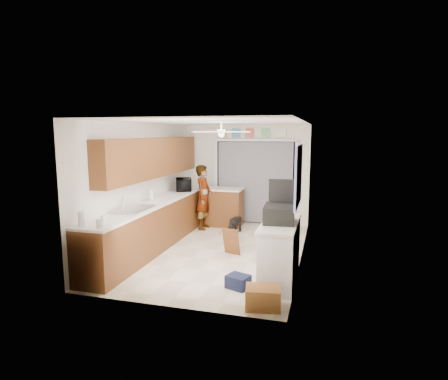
# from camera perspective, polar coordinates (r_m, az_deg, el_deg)

# --- Properties ---
(floor) EXTENTS (5.00, 5.00, 0.00)m
(floor) POSITION_cam_1_polar(r_m,az_deg,el_deg) (7.49, -0.82, -9.18)
(floor) COLOR beige
(floor) RESTS_ON ground
(ceiling) EXTENTS (5.00, 5.00, 0.00)m
(ceiling) POSITION_cam_1_polar(r_m,az_deg,el_deg) (7.13, -0.87, 10.31)
(ceiling) COLOR white
(ceiling) RESTS_ON ground
(wall_back) EXTENTS (3.20, 0.00, 3.20)m
(wall_back) POSITION_cam_1_polar(r_m,az_deg,el_deg) (9.61, 3.33, 2.42)
(wall_back) COLOR white
(wall_back) RESTS_ON ground
(wall_front) EXTENTS (3.20, 0.00, 3.20)m
(wall_front) POSITION_cam_1_polar(r_m,az_deg,el_deg) (4.90, -9.07, -3.81)
(wall_front) COLOR white
(wall_front) RESTS_ON ground
(wall_left) EXTENTS (0.00, 5.00, 5.00)m
(wall_left) POSITION_cam_1_polar(r_m,az_deg,el_deg) (7.80, -12.20, 0.77)
(wall_left) COLOR white
(wall_left) RESTS_ON ground
(wall_right) EXTENTS (0.00, 5.00, 5.00)m
(wall_right) POSITION_cam_1_polar(r_m,az_deg,el_deg) (6.94, 11.95, -0.20)
(wall_right) COLOR white
(wall_right) RESTS_ON ground
(left_base_cabinets) EXTENTS (0.60, 4.80, 0.90)m
(left_base_cabinets) POSITION_cam_1_polar(r_m,az_deg,el_deg) (7.82, -10.05, -5.12)
(left_base_cabinets) COLOR brown
(left_base_cabinets) RESTS_ON floor
(left_countertop) EXTENTS (0.62, 4.80, 0.04)m
(left_countertop) POSITION_cam_1_polar(r_m,az_deg,el_deg) (7.72, -10.08, -1.74)
(left_countertop) COLOR white
(left_countertop) RESTS_ON left_base_cabinets
(upper_cabinets) EXTENTS (0.32, 4.00, 0.80)m
(upper_cabinets) POSITION_cam_1_polar(r_m,az_deg,el_deg) (7.85, -10.62, 4.90)
(upper_cabinets) COLOR brown
(upper_cabinets) RESTS_ON wall_left
(sink_basin) EXTENTS (0.50, 0.76, 0.06)m
(sink_basin) POSITION_cam_1_polar(r_m,az_deg,el_deg) (6.84, -13.68, -2.90)
(sink_basin) COLOR silver
(sink_basin) RESTS_ON left_countertop
(faucet) EXTENTS (0.03, 0.03, 0.22)m
(faucet) POSITION_cam_1_polar(r_m,az_deg,el_deg) (6.91, -15.09, -2.02)
(faucet) COLOR silver
(faucet) RESTS_ON left_countertop
(peninsula_base) EXTENTS (1.00, 0.60, 0.90)m
(peninsula_base) POSITION_cam_1_polar(r_m,az_deg,el_deg) (9.37, -0.35, -2.68)
(peninsula_base) COLOR brown
(peninsula_base) RESTS_ON floor
(peninsula_top) EXTENTS (1.04, 0.64, 0.04)m
(peninsula_top) POSITION_cam_1_polar(r_m,az_deg,el_deg) (9.29, -0.35, 0.16)
(peninsula_top) COLOR white
(peninsula_top) RESTS_ON peninsula_base
(back_opening_recess) EXTENTS (2.00, 0.06, 2.10)m
(back_opening_recess) POSITION_cam_1_polar(r_m,az_deg,el_deg) (9.56, 4.74, 1.16)
(back_opening_recess) COLOR black
(back_opening_recess) RESTS_ON wall_back
(curtain_panel) EXTENTS (1.90, 0.03, 2.05)m
(curtain_panel) POSITION_cam_1_polar(r_m,az_deg,el_deg) (9.52, 4.70, 1.13)
(curtain_panel) COLOR gray
(curtain_panel) RESTS_ON wall_back
(door_trim_left) EXTENTS (0.06, 0.04, 2.10)m
(door_trim_left) POSITION_cam_1_polar(r_m,az_deg,el_deg) (9.77, -1.18, 1.35)
(door_trim_left) COLOR white
(door_trim_left) RESTS_ON wall_back
(door_trim_right) EXTENTS (0.06, 0.04, 2.10)m
(door_trim_right) POSITION_cam_1_polar(r_m,az_deg,el_deg) (9.40, 10.83, 0.90)
(door_trim_right) COLOR white
(door_trim_right) RESTS_ON wall_back
(door_trim_head) EXTENTS (2.10, 0.04, 0.06)m
(door_trim_head) POSITION_cam_1_polar(r_m,az_deg,el_deg) (9.45, 4.79, 7.58)
(door_trim_head) COLOR white
(door_trim_head) RESTS_ON wall_back
(header_frame_0) EXTENTS (0.22, 0.02, 0.22)m
(header_frame_0) POSITION_cam_1_polar(r_m,az_deg,el_deg) (9.67, -0.17, 8.71)
(header_frame_0) COLOR gold
(header_frame_0) RESTS_ON wall_back
(header_frame_1) EXTENTS (0.22, 0.02, 0.22)m
(header_frame_1) POSITION_cam_1_polar(r_m,az_deg,el_deg) (9.58, 1.87, 8.70)
(header_frame_1) COLOR #489BC0
(header_frame_1) RESTS_ON wall_back
(header_frame_2) EXTENTS (0.22, 0.02, 0.22)m
(header_frame_2) POSITION_cam_1_polar(r_m,az_deg,el_deg) (9.51, 3.94, 8.68)
(header_frame_2) COLOR #CA574B
(header_frame_2) RESTS_ON wall_back
(header_frame_3) EXTENTS (0.22, 0.02, 0.22)m
(header_frame_3) POSITION_cam_1_polar(r_m,az_deg,el_deg) (9.43, 6.35, 8.65)
(header_frame_3) COLOR #6BBB7F
(header_frame_3) RESTS_ON wall_back
(header_frame_4) EXTENTS (0.22, 0.02, 0.22)m
(header_frame_4) POSITION_cam_1_polar(r_m,az_deg,el_deg) (9.38, 8.79, 8.60)
(header_frame_4) COLOR white
(header_frame_4) RESTS_ON wall_back
(route66_sign) EXTENTS (0.22, 0.02, 0.26)m
(route66_sign) POSITION_cam_1_polar(r_m,az_deg,el_deg) (9.77, -2.17, 8.70)
(route66_sign) COLOR silver
(route66_sign) RESTS_ON wall_back
(right_counter_base) EXTENTS (0.50, 1.40, 0.90)m
(right_counter_base) POSITION_cam_1_polar(r_m,az_deg,el_deg) (5.98, 8.55, -9.44)
(right_counter_base) COLOR white
(right_counter_base) RESTS_ON floor
(right_counter_top) EXTENTS (0.54, 1.44, 0.04)m
(right_counter_top) POSITION_cam_1_polar(r_m,az_deg,el_deg) (5.85, 8.56, -5.05)
(right_counter_top) COLOR white
(right_counter_top) RESTS_ON right_counter_base
(abstract_painting) EXTENTS (0.03, 1.15, 0.95)m
(abstract_painting) POSITION_cam_1_polar(r_m,az_deg,el_deg) (5.90, 11.27, 2.20)
(abstract_painting) COLOR #F95BD5
(abstract_painting) RESTS_ON wall_right
(ceiling_fan) EXTENTS (1.14, 1.14, 0.24)m
(ceiling_fan) POSITION_cam_1_polar(r_m,az_deg,el_deg) (7.32, -0.42, 8.86)
(ceiling_fan) COLOR white
(ceiling_fan) RESTS_ON ceiling
(microwave) EXTENTS (0.54, 0.63, 0.29)m
(microwave) POSITION_cam_1_polar(r_m,az_deg,el_deg) (8.93, -6.15, 0.85)
(microwave) COLOR black
(microwave) RESTS_ON left_countertop
(soap_bottle) EXTENTS (0.13, 0.13, 0.27)m
(soap_bottle) POSITION_cam_1_polar(r_m,az_deg,el_deg) (7.73, -11.05, -0.59)
(soap_bottle) COLOR silver
(soap_bottle) RESTS_ON left_countertop
(jar_a) EXTENTS (0.12, 0.12, 0.13)m
(jar_a) POSITION_cam_1_polar(r_m,az_deg,el_deg) (5.71, -18.47, -4.89)
(jar_a) COLOR silver
(jar_a) RESTS_ON left_countertop
(jar_b) EXTENTS (0.10, 0.10, 0.11)m
(jar_b) POSITION_cam_1_polar(r_m,az_deg,el_deg) (6.01, -17.89, -4.27)
(jar_b) COLOR silver
(jar_b) RESTS_ON left_countertop
(paper_towel_roll) EXTENTS (0.13, 0.13, 0.22)m
(paper_towel_roll) POSITION_cam_1_polar(r_m,az_deg,el_deg) (5.87, -20.88, -4.17)
(paper_towel_roll) COLOR white
(paper_towel_roll) RESTS_ON left_countertop
(suitcase) EXTENTS (0.49, 0.64, 0.26)m
(suitcase) POSITION_cam_1_polar(r_m,az_deg,el_deg) (5.83, 8.41, -3.59)
(suitcase) COLOR black
(suitcase) RESTS_ON right_counter_top
(suitcase_rim) EXTENTS (0.48, 0.61, 0.02)m
(suitcase_rim) POSITION_cam_1_polar(r_m,az_deg,el_deg) (5.85, 8.39, -4.64)
(suitcase_rim) COLOR yellow
(suitcase_rim) RESTS_ON suitcase
(suitcase_lid) EXTENTS (0.42, 0.06, 0.50)m
(suitcase_lid) POSITION_cam_1_polar(r_m,az_deg,el_deg) (6.06, 8.80, -0.71)
(suitcase_lid) COLOR black
(suitcase_lid) RESTS_ON suitcase
(cardboard_box) EXTENTS (0.51, 0.41, 0.29)m
(cardboard_box) POSITION_cam_1_polar(r_m,az_deg,el_deg) (5.18, 5.94, -15.99)
(cardboard_box) COLOR #A67034
(cardboard_box) RESTS_ON floor
(navy_crate) EXTENTS (0.39, 0.36, 0.20)m
(navy_crate) POSITION_cam_1_polar(r_m,az_deg,el_deg) (5.76, 2.16, -13.78)
(navy_crate) COLOR black
(navy_crate) RESTS_ON floor
(cabinet_door_panel) EXTENTS (0.37, 0.24, 0.51)m
(cabinet_door_panel) POSITION_cam_1_polar(r_m,az_deg,el_deg) (7.17, 1.09, -7.83)
(cabinet_door_panel) COLOR brown
(cabinet_door_panel) RESTS_ON floor
(man) EXTENTS (0.37, 0.56, 1.55)m
(man) POSITION_cam_1_polar(r_m,az_deg,el_deg) (8.99, -3.14, -1.09)
(man) COLOR white
(man) RESTS_ON floor
(dog) EXTENTS (0.30, 0.53, 0.39)m
(dog) POSITION_cam_1_polar(r_m,az_deg,el_deg) (8.73, 1.80, -5.25)
(dog) COLOR black
(dog) RESTS_ON floor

